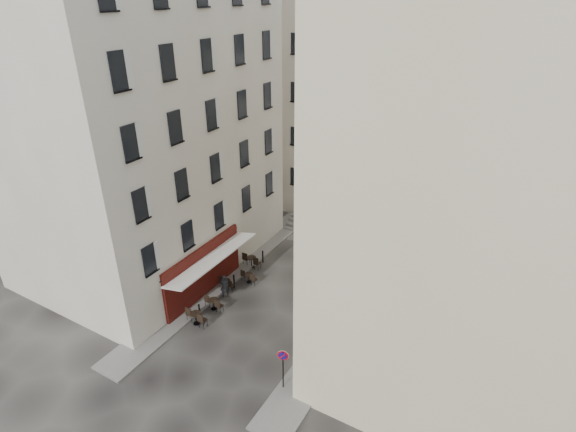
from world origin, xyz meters
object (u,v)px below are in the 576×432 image
Objects in this scene: no_parking_sign at (283,362)px; bistro_table_b at (214,303)px; bistro_table_a at (197,317)px; pedestrian at (225,286)px.

no_parking_sign is 7.62m from bistro_table_b.
bistro_table_a is 2.97m from pedestrian.
bistro_table_a is at bearing 149.12° from no_parking_sign.
pedestrian is (-6.97, 4.60, -0.92)m from no_parking_sign.
bistro_table_a is 1.09× the size of bistro_table_b.
no_parking_sign is 1.74× the size of bistro_table_a.
pedestrian reaches higher than bistro_table_a.
pedestrian is at bearing 129.35° from no_parking_sign.
bistro_table_a is 0.87× the size of pedestrian.
bistro_table_b is (-6.78, 3.25, -1.27)m from no_parking_sign.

